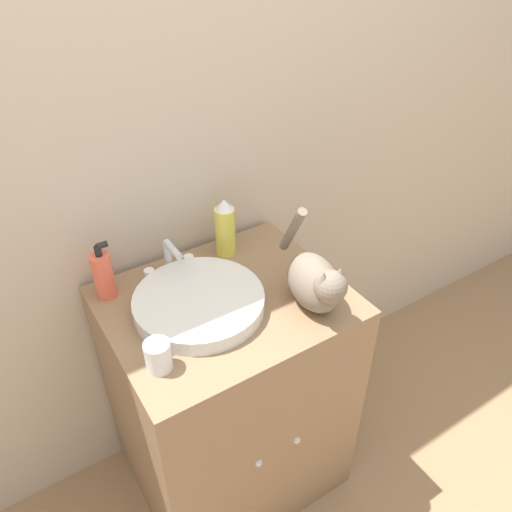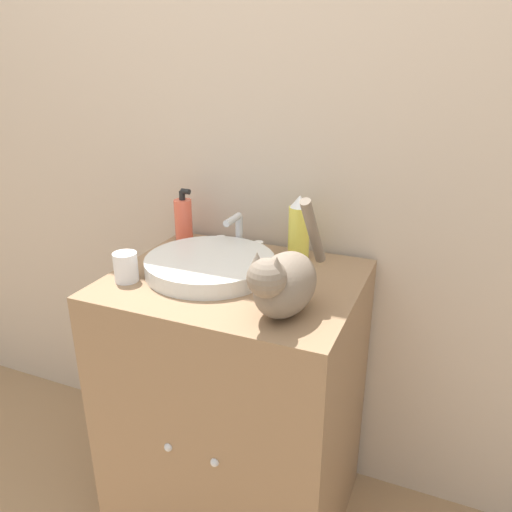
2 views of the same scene
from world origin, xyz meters
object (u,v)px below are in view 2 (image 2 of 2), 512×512
at_px(soap_bottle, 184,220).
at_px(spray_bottle, 299,229).
at_px(cat, 284,281).
at_px(cup, 126,267).

distance_m(soap_bottle, spray_bottle, 0.41).
distance_m(cat, spray_bottle, 0.38).
relative_size(cat, soap_bottle, 1.87).
bearing_deg(soap_bottle, cat, -36.81).
bearing_deg(cup, soap_bottle, 92.76).
relative_size(spray_bottle, cup, 2.43).
bearing_deg(cat, soap_bottle, -117.47).
height_order(cat, spray_bottle, cat).
distance_m(cat, cup, 0.48).
xyz_separation_m(cat, soap_bottle, (-0.49, 0.37, -0.01)).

